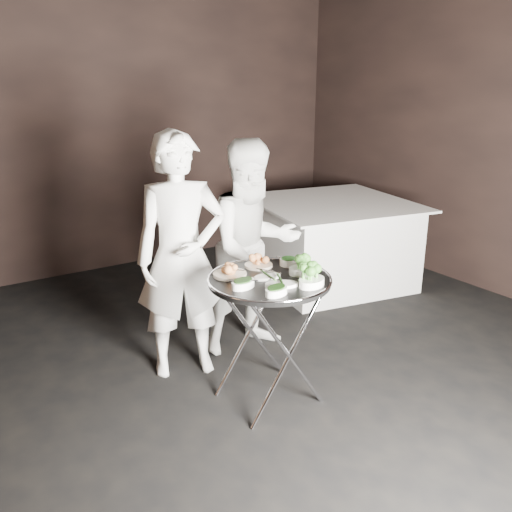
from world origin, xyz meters
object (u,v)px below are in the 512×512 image
waiter_right (254,248)px  dining_table (331,242)px  tray_stand (269,334)px  waiter_left (181,257)px  serving_tray (269,280)px

waiter_right → dining_table: bearing=32.2°
tray_stand → dining_table: size_ratio=0.56×
waiter_left → waiter_right: 0.61m
waiter_right → dining_table: waiter_right is taller
dining_table → serving_tray: bearing=-140.8°
waiter_left → waiter_right: waiter_left is taller
waiter_right → dining_table: (1.45, 0.77, -0.38)m
tray_stand → waiter_right: waiter_right is taller
serving_tray → waiter_right: waiter_right is taller
waiter_left → dining_table: (2.06, 0.80, -0.43)m
serving_tray → waiter_right: (0.33, 0.68, -0.03)m
serving_tray → waiter_right: size_ratio=0.48×
waiter_left → dining_table: bearing=38.3°
tray_stand → dining_table: 2.30m
waiter_left → waiter_right: (0.61, 0.03, -0.05)m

